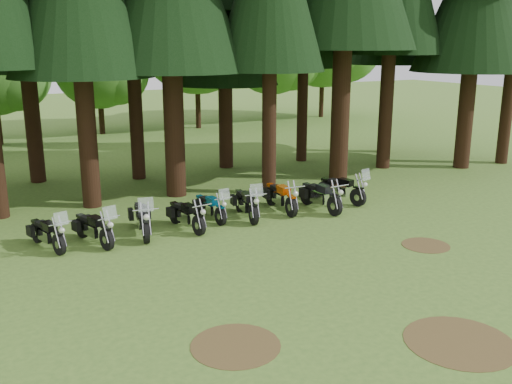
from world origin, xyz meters
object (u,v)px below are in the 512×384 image
motorcycle_3 (186,216)px  motorcycle_5 (246,204)px  motorcycle_0 (47,234)px  motorcycle_2 (142,219)px  motorcycle_8 (342,189)px  motorcycle_1 (94,229)px  motorcycle_4 (210,208)px  motorcycle_6 (281,198)px  motorcycle_7 (320,197)px

motorcycle_3 → motorcycle_5: bearing=-4.9°
motorcycle_0 → motorcycle_2: size_ratio=0.88×
motorcycle_5 → motorcycle_8: bearing=11.3°
motorcycle_0 → motorcycle_1: bearing=-25.8°
motorcycle_0 → motorcycle_4: 5.28m
motorcycle_4 → motorcycle_6: 2.65m
motorcycle_1 → motorcycle_5: size_ratio=0.94×
motorcycle_0 → motorcycle_7: motorcycle_0 is taller
motorcycle_5 → motorcycle_7: bearing=1.8°
motorcycle_0 → motorcycle_6: 7.92m
motorcycle_7 → motorcycle_8: 1.40m
motorcycle_5 → motorcycle_1: bearing=-168.6°
motorcycle_0 → motorcycle_6: motorcycle_0 is taller
motorcycle_4 → motorcycle_5: size_ratio=0.89×
motorcycle_0 → motorcycle_1: (1.28, -0.22, 0.02)m
motorcycle_7 → motorcycle_8: (1.31, 0.50, -0.00)m
motorcycle_4 → motorcycle_3: bearing=-157.9°
motorcycle_8 → motorcycle_3: bearing=168.6°
motorcycle_4 → motorcycle_8: motorcycle_8 is taller
motorcycle_2 → motorcycle_8: motorcycle_2 is taller
motorcycle_3 → motorcycle_5: motorcycle_5 is taller
motorcycle_2 → motorcycle_0: bearing=-172.1°
motorcycle_2 → motorcycle_5: motorcycle_2 is taller
motorcycle_5 → motorcycle_6: bearing=17.4°
motorcycle_1 → motorcycle_0: bearing=155.0°
motorcycle_1 → motorcycle_5: (5.17, 0.15, 0.02)m
motorcycle_3 → motorcycle_5: 2.25m
motorcycle_4 → motorcycle_7: 4.01m
motorcycle_3 → motorcycle_4: bearing=18.0°
motorcycle_6 → motorcycle_7: bearing=-20.0°
motorcycle_2 → motorcycle_3: motorcycle_2 is taller
motorcycle_0 → motorcycle_6: bearing=-15.2°
motorcycle_2 → motorcycle_8: bearing=10.9°
motorcycle_4 → motorcycle_0: bearing=178.6°
motorcycle_5 → motorcycle_6: 1.49m
motorcycle_6 → motorcycle_7: 1.42m
motorcycle_2 → motorcycle_7: motorcycle_2 is taller
motorcycle_1 → motorcycle_6: motorcycle_1 is taller
motorcycle_2 → motorcycle_7: (6.42, -0.36, -0.01)m
motorcycle_5 → motorcycle_6: (1.47, 0.20, -0.00)m
motorcycle_6 → motorcycle_8: 2.60m
motorcycle_5 → motorcycle_2: bearing=-169.8°
motorcycle_3 → motorcycle_5: size_ratio=0.92×
motorcycle_1 → motorcycle_3: 2.92m
motorcycle_3 → motorcycle_7: (5.01, -0.23, 0.05)m
motorcycle_8 → motorcycle_5: bearing=167.7°
motorcycle_6 → motorcycle_1: bearing=-172.6°
motorcycle_6 → motorcycle_8: size_ratio=1.02×
motorcycle_4 → motorcycle_7: (3.93, -0.77, 0.06)m
motorcycle_1 → motorcycle_2: (1.51, 0.12, 0.04)m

